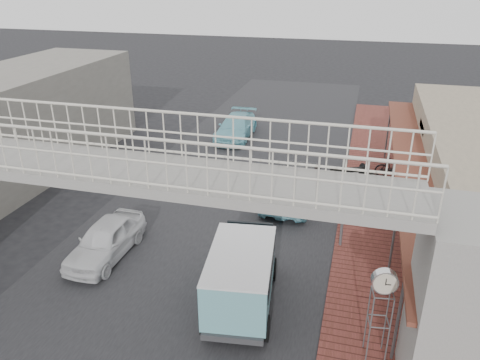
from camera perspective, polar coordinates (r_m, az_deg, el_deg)
The scene contains 14 objects.
ground at distance 16.97m, azimuth -6.51°, elevation -9.68°, with size 120.00×120.00×0.00m, color black.
road_strip at distance 16.97m, azimuth -6.51°, elevation -9.66°, with size 10.00×60.00×0.01m, color black.
sidewalk at distance 18.58m, azimuth 16.26°, elevation -7.16°, with size 3.00×40.00×0.10m, color brown.
footbridge at distance 12.26m, azimuth -13.99°, elevation -7.20°, with size 16.40×2.40×6.34m.
building_far_left at distance 26.10m, azimuth -24.99°, elevation 6.54°, with size 5.00×14.00×5.00m, color gray.
white_hatchback at distance 17.44m, azimuth -16.06°, elevation -7.02°, with size 1.55×3.84×1.31m, color silver.
dark_sedan at distance 20.98m, azimuth 6.72°, elevation -0.54°, with size 1.47×4.22×1.39m, color black.
angkot_curb at distance 20.59m, azimuth 6.07°, elevation -1.31°, with size 1.99×4.31×1.20m, color #72B6C5.
angkot_far at distance 28.71m, azimuth -0.50°, elevation 6.47°, with size 1.91×4.69×1.36m, color #78C3D1.
angkot_van at distance 14.13m, azimuth 0.20°, elevation -10.94°, with size 2.35×4.31×2.02m.
motorcycle_near at distance 20.56m, azimuth 13.10°, elevation -2.12°, with size 0.56×1.60×0.84m, color black.
motorcycle_far at distance 24.08m, azimuth 18.10°, elevation 1.47°, with size 0.48×1.69×1.01m, color black.
street_clock at distance 12.31m, azimuth 17.15°, elevation -12.20°, with size 0.68×0.59×2.68m.
arrow_sign at distance 16.96m, azimuth 15.43°, elevation -0.03°, with size 1.95×1.32×3.23m.
Camera 1 is at (5.48, -13.02, 9.41)m, focal length 35.00 mm.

